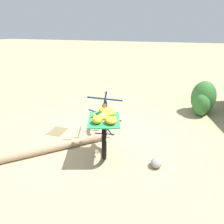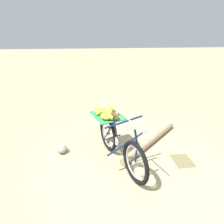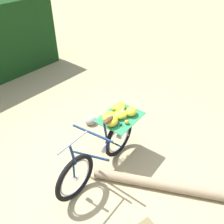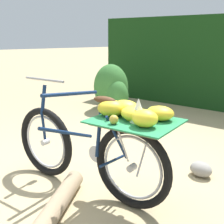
{
  "view_description": "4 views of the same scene",
  "coord_description": "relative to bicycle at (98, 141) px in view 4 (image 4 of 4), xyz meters",
  "views": [
    {
      "loc": [
        -3.56,
        -1.23,
        2.27
      ],
      "look_at": [
        -0.54,
        -0.27,
        0.94
      ],
      "focal_mm": 32.85,
      "sensor_mm": 36.0,
      "label": 1
    },
    {
      "loc": [
        2.94,
        -0.49,
        2.29
      ],
      "look_at": [
        -0.4,
        -0.05,
        0.9
      ],
      "focal_mm": 30.68,
      "sensor_mm": 36.0,
      "label": 2
    },
    {
      "loc": [
        1.28,
        2.28,
        3.15
      ],
      "look_at": [
        -0.44,
        -0.2,
        0.88
      ],
      "focal_mm": 38.82,
      "sensor_mm": 36.0,
      "label": 3
    },
    {
      "loc": [
        -2.21,
        1.35,
        1.43
      ],
      "look_at": [
        -0.44,
        0.03,
        0.85
      ],
      "focal_mm": 46.54,
      "sensor_mm": 36.0,
      "label": 4
    }
  ],
  "objects": [
    {
      "name": "shrub_cluster",
      "position": [
        2.49,
        -2.0,
        -0.12
      ],
      "size": [
        0.95,
        0.65,
        0.9
      ],
      "color": "#387533",
      "rests_on": "ground_plane"
    },
    {
      "name": "bicycle",
      "position": [
        0.0,
        0.0,
        0.0
      ],
      "size": [
        1.78,
        0.93,
        1.03
      ],
      "rotation": [
        0.0,
        0.0,
        0.32
      ],
      "color": "black",
      "rests_on": "ground_plane"
    },
    {
      "name": "foliage_hedge",
      "position": [
        1.47,
        -3.96,
        0.39
      ],
      "size": [
        5.11,
        2.17,
        1.82
      ],
      "primitive_type": "cube",
      "rotation": [
        0.0,
        0.0,
        3.4
      ],
      "color": "#143814",
      "rests_on": "ground_plane"
    },
    {
      "name": "path_stone",
      "position": [
        -0.35,
        -1.07,
        -0.45
      ],
      "size": [
        0.24,
        0.2,
        0.15
      ],
      "primitive_type": "ellipsoid",
      "color": "gray",
      "rests_on": "ground_plane"
    },
    {
      "name": "ground_plane",
      "position": [
        0.18,
        0.01,
        -0.52
      ],
      "size": [
        60.0,
        60.0,
        0.0
      ],
      "primitive_type": "plane",
      "color": "tan"
    }
  ]
}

